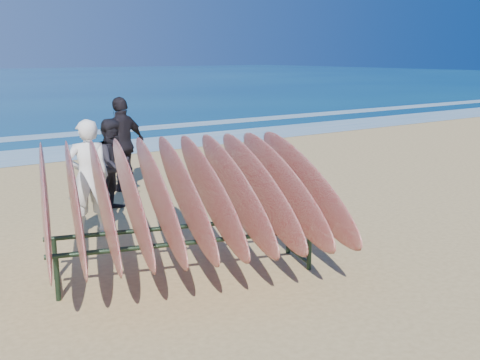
{
  "coord_description": "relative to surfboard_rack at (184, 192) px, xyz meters",
  "views": [
    {
      "loc": [
        -4.63,
        -5.52,
        2.61
      ],
      "look_at": [
        0.0,
        0.8,
        0.95
      ],
      "focal_mm": 45.0,
      "sensor_mm": 36.0,
      "label": 1
    }
  ],
  "objects": [
    {
      "name": "person_white",
      "position": [
        -0.25,
        2.28,
        -0.17
      ],
      "size": [
        0.69,
        0.54,
        1.69
      ],
      "primitive_type": "imported",
      "rotation": [
        0.0,
        0.0,
        2.9
      ],
      "color": "silver",
      "rests_on": "ground"
    },
    {
      "name": "surfboard_rack",
      "position": [
        0.0,
        0.0,
        0.0
      ],
      "size": [
        3.96,
        3.89,
        1.72
      ],
      "rotation": [
        0.0,
        0.0,
        -0.31
      ],
      "color": "black",
      "rests_on": "ground"
    },
    {
      "name": "person_dark_a",
      "position": [
        0.62,
        3.31,
        -0.24
      ],
      "size": [
        0.94,
        0.88,
        1.55
      ],
      "primitive_type": "imported",
      "rotation": [
        0.0,
        0.0,
        0.5
      ],
      "color": "black",
      "rests_on": "ground"
    },
    {
      "name": "foam_near",
      "position": [
        1.12,
        9.61,
        -1.01
      ],
      "size": [
        160.0,
        160.0,
        0.0
      ],
      "primitive_type": "plane",
      "color": "white",
      "rests_on": "ground"
    },
    {
      "name": "person_dark_b",
      "position": [
        1.4,
        4.63,
        -0.11
      ],
      "size": [
        1.14,
        0.72,
        1.8
      ],
      "primitive_type": "imported",
      "rotation": [
        0.0,
        0.0,
        3.43
      ],
      "color": "black",
      "rests_on": "ground"
    },
    {
      "name": "ground",
      "position": [
        1.12,
        -0.39,
        -1.01
      ],
      "size": [
        120.0,
        120.0,
        0.0
      ],
      "primitive_type": "plane",
      "color": "tan",
      "rests_on": "ground"
    }
  ]
}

